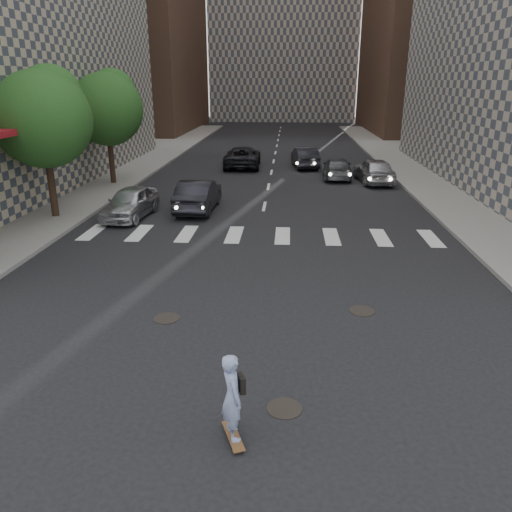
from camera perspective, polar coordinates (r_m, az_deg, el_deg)
The scene contains 15 objects.
ground at distance 12.33m, azimuth -2.28°, elevation -9.92°, with size 160.00×160.00×0.00m, color black.
sidewalk_left at distance 34.97m, azimuth -23.23°, elevation 8.05°, with size 13.00×80.00×0.15m, color gray.
sidewalk_right at distance 33.98m, azimuth 26.96°, elevation 7.22°, with size 13.00×80.00×0.15m, color gray.
tree_b at distance 24.32m, azimuth -23.02°, elevation 14.67°, with size 4.20×4.20×6.60m.
tree_c at distance 31.69m, azimuth -16.56°, elevation 16.14°, with size 4.20×4.20×6.60m.
manhole_a at distance 10.17m, azimuth 3.26°, elevation -16.99°, with size 0.70×0.70×0.02m, color black.
manhole_b at distance 13.70m, azimuth -10.17°, elevation -7.02°, with size 0.70×0.70×0.02m, color black.
manhole_c at distance 14.21m, azimuth 12.01°, elevation -6.15°, with size 0.70×0.70×0.02m, color black.
skateboarder at distance 8.93m, azimuth -2.69°, elevation -15.75°, with size 0.58×0.88×1.72m.
silver_sedan at distance 23.92m, azimuth -14.16°, elevation 5.96°, with size 1.68×4.16×1.42m, color #B8BBC0.
traffic_car_a at distance 24.66m, azimuth -6.62°, elevation 6.92°, with size 1.60×4.59×1.51m, color black.
traffic_car_b at distance 33.28m, azimuth 9.22°, elevation 9.85°, with size 1.81×4.44×1.29m, color #4F5256.
traffic_car_c at distance 37.22m, azimuth -1.54°, elevation 11.25°, with size 2.50×5.43×1.51m, color black.
traffic_car_d at distance 32.21m, azimuth 13.36°, elevation 9.50°, with size 1.84×4.57×1.56m, color #AFB1B7.
traffic_car_e at distance 37.28m, azimuth 5.61°, elevation 11.15°, with size 1.55×4.44×1.46m, color black.
Camera 1 is at (1.18, -10.69, 6.04)m, focal length 35.00 mm.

